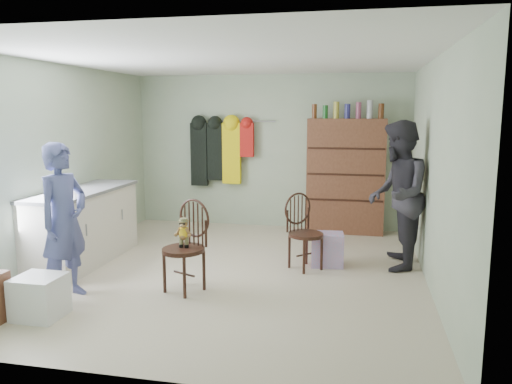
% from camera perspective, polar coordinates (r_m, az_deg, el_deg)
% --- Properties ---
extents(ground_plane, '(5.00, 5.00, 0.00)m').
position_cam_1_polar(ground_plane, '(6.10, -2.72, -9.07)').
color(ground_plane, beige).
rests_on(ground_plane, ground).
extents(room_walls, '(5.00, 5.00, 5.00)m').
position_cam_1_polar(room_walls, '(6.31, -1.61, 6.19)').
color(room_walls, '#AFBE9F').
rests_on(room_walls, ground).
extents(counter, '(0.64, 1.86, 0.94)m').
position_cam_1_polar(counter, '(6.72, -19.10, -3.67)').
color(counter, silver).
rests_on(counter, ground).
extents(plastic_tub, '(0.42, 0.40, 0.40)m').
position_cam_1_polar(plastic_tub, '(5.17, -23.50, -10.92)').
color(plastic_tub, white).
rests_on(plastic_tub, ground).
extents(chair_front, '(0.58, 0.58, 0.99)m').
position_cam_1_polar(chair_front, '(5.39, -7.92, -5.54)').
color(chair_front, '#3C1E15').
rests_on(chair_front, ground).
extents(chair_far, '(0.58, 0.58, 0.93)m').
position_cam_1_polar(chair_far, '(6.12, 5.40, -4.17)').
color(chair_far, '#3C1E15').
rests_on(chair_far, ground).
extents(striped_bag, '(0.42, 0.34, 0.41)m').
position_cam_1_polar(striped_bag, '(6.32, 8.15, -6.51)').
color(striped_bag, pink).
rests_on(striped_bag, ground).
extents(person_left, '(0.50, 0.66, 1.61)m').
position_cam_1_polar(person_left, '(5.44, -21.12, -3.16)').
color(person_left, '#4A5189').
rests_on(person_left, ground).
extents(person_right, '(0.74, 0.92, 1.81)m').
position_cam_1_polar(person_right, '(6.27, 15.85, -0.37)').
color(person_right, '#2D2B33').
rests_on(person_right, ground).
extents(dresser, '(1.20, 0.39, 2.07)m').
position_cam_1_polar(dresser, '(7.96, 10.21, 1.89)').
color(dresser, brown).
rests_on(dresser, ground).
extents(coat_rack, '(1.42, 0.12, 1.09)m').
position_cam_1_polar(coat_rack, '(8.33, -4.18, 4.65)').
color(coat_rack, '#99999E').
rests_on(coat_rack, ground).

